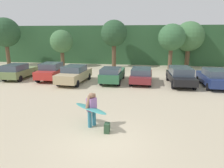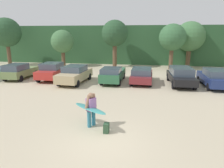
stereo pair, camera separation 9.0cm
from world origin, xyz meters
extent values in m
plane|color=#C1B293|center=(0.00, 0.00, 0.00)|extent=(120.00, 120.00, 0.00)
cube|color=#2D5633|center=(0.00, 28.22, 2.80)|extent=(108.00, 12.00, 5.59)
cylinder|color=brown|center=(-17.46, 18.88, 1.46)|extent=(0.52, 0.52, 2.92)
sphere|color=#284C2D|center=(-17.46, 18.88, 4.61)|extent=(3.97, 3.97, 3.97)
cylinder|color=brown|center=(-9.51, 19.28, 1.05)|extent=(0.51, 0.51, 2.10)
sphere|color=#427042|center=(-9.51, 19.28, 3.41)|extent=(3.08, 3.08, 3.08)
cylinder|color=brown|center=(-2.41, 19.87, 1.51)|extent=(0.56, 0.56, 3.03)
sphere|color=#284C2D|center=(-2.41, 19.87, 4.49)|extent=(3.44, 3.44, 3.44)
cylinder|color=brown|center=(4.92, 19.16, 1.30)|extent=(0.49, 0.49, 2.60)
sphere|color=#38663D|center=(4.92, 19.16, 4.00)|extent=(3.30, 3.30, 3.30)
cylinder|color=brown|center=(7.48, 21.65, 1.19)|extent=(0.59, 0.59, 2.39)
sphere|color=#427042|center=(7.48, 21.65, 4.07)|extent=(3.95, 3.95, 3.95)
cylinder|color=black|center=(-12.79, 11.65, 0.35)|extent=(0.25, 0.72, 0.71)
cube|color=#6B7F4C|center=(-10.72, 11.01, 0.64)|extent=(1.81, 4.08, 0.67)
cube|color=#3F4C5B|center=(-10.72, 10.29, 1.26)|extent=(1.66, 2.20, 0.58)
cylinder|color=black|center=(-11.54, 12.35, 0.30)|extent=(0.22, 0.60, 0.60)
cylinder|color=black|center=(-9.93, 12.36, 0.30)|extent=(0.22, 0.60, 0.60)
cylinder|color=black|center=(-11.52, 9.67, 0.30)|extent=(0.22, 0.60, 0.60)
cylinder|color=black|center=(-9.91, 9.68, 0.30)|extent=(0.22, 0.60, 0.60)
cube|color=#B72D28|center=(-7.29, 11.05, 0.71)|extent=(1.95, 4.19, 0.72)
cube|color=#3F4C5B|center=(-7.29, 10.94, 1.37)|extent=(1.76, 2.04, 0.60)
cylinder|color=black|center=(-8.16, 12.41, 0.36)|extent=(0.24, 0.71, 0.71)
cylinder|color=black|center=(-6.48, 12.44, 0.36)|extent=(0.24, 0.71, 0.71)
cylinder|color=black|center=(-8.10, 9.67, 0.36)|extent=(0.24, 0.71, 0.71)
cylinder|color=black|center=(-6.42, 9.70, 0.36)|extent=(0.24, 0.71, 0.71)
cube|color=tan|center=(-4.68, 10.09, 0.68)|extent=(2.21, 4.74, 0.74)
cube|color=#3F4C5B|center=(-4.67, 10.14, 1.32)|extent=(1.88, 2.28, 0.53)
cylinder|color=black|center=(-5.42, 11.67, 0.31)|extent=(0.26, 0.64, 0.63)
cylinder|color=black|center=(-3.72, 11.55, 0.31)|extent=(0.26, 0.64, 0.63)
cylinder|color=black|center=(-5.63, 8.63, 0.31)|extent=(0.26, 0.64, 0.63)
cylinder|color=black|center=(-3.94, 8.51, 0.31)|extent=(0.26, 0.64, 0.63)
cube|color=#2D6642|center=(-1.24, 11.03, 0.68)|extent=(1.88, 4.59, 0.73)
cube|color=#3F4C5B|center=(-1.26, 10.02, 1.26)|extent=(1.68, 2.16, 0.43)
cylinder|color=black|center=(-2.01, 12.55, 0.31)|extent=(0.23, 0.63, 0.62)
cylinder|color=black|center=(-0.41, 12.51, 0.31)|extent=(0.23, 0.63, 0.62)
cylinder|color=black|center=(-2.07, 9.54, 0.31)|extent=(0.23, 0.63, 0.62)
cylinder|color=black|center=(-0.47, 9.51, 0.31)|extent=(0.23, 0.63, 0.62)
cube|color=maroon|center=(1.42, 11.12, 0.59)|extent=(2.03, 4.44, 0.57)
cube|color=#3F4C5B|center=(1.41, 10.80, 1.13)|extent=(1.80, 2.52, 0.52)
cylinder|color=black|center=(0.65, 12.59, 0.31)|extent=(0.24, 0.62, 0.62)
cylinder|color=black|center=(2.32, 12.53, 0.31)|extent=(0.24, 0.62, 0.62)
cylinder|color=black|center=(0.53, 9.71, 0.31)|extent=(0.24, 0.62, 0.62)
cylinder|color=black|center=(2.20, 9.64, 0.31)|extent=(0.24, 0.62, 0.62)
cube|color=black|center=(4.84, 10.80, 0.64)|extent=(2.03, 4.75, 0.58)
cube|color=#3F4C5B|center=(4.84, 10.81, 1.25)|extent=(1.81, 2.72, 0.63)
cylinder|color=black|center=(3.95, 12.31, 0.35)|extent=(0.24, 0.71, 0.71)
cylinder|color=black|center=(5.64, 12.37, 0.35)|extent=(0.24, 0.71, 0.71)
cylinder|color=black|center=(4.05, 9.22, 0.35)|extent=(0.24, 0.71, 0.71)
cylinder|color=black|center=(5.74, 9.28, 0.35)|extent=(0.24, 0.71, 0.71)
cube|color=navy|center=(7.60, 10.58, 0.65)|extent=(2.01, 4.42, 0.69)
cube|color=#3F4C5B|center=(7.61, 10.15, 1.27)|extent=(1.82, 2.40, 0.55)
cylinder|color=black|center=(6.71, 12.02, 0.30)|extent=(0.23, 0.61, 0.61)
cylinder|color=black|center=(8.45, 12.04, 0.30)|extent=(0.23, 0.61, 0.61)
cylinder|color=black|center=(6.75, 9.12, 0.30)|extent=(0.23, 0.61, 0.61)
cylinder|color=teal|center=(-0.90, 1.28, 0.41)|extent=(0.19, 0.19, 0.82)
cylinder|color=teal|center=(-0.75, 1.53, 0.41)|extent=(0.19, 0.19, 0.82)
cube|color=#9966A5|center=(-0.83, 1.40, 1.13)|extent=(0.48, 0.52, 0.62)
sphere|color=#8C664C|center=(-0.83, 1.40, 1.57)|extent=(0.26, 0.26, 0.26)
cylinder|color=#8C664C|center=(-0.94, 1.21, 1.29)|extent=(0.29, 0.36, 0.67)
cylinder|color=#8C664C|center=(-0.71, 1.60, 1.29)|extent=(0.24, 0.28, 0.67)
ellipsoid|color=teal|center=(-0.85, 1.26, 0.97)|extent=(2.10, 1.79, 0.16)
cube|color=#2D4C33|center=(0.02, 0.84, 0.23)|extent=(0.24, 0.34, 0.45)
camera|label=1|loc=(1.55, -7.60, 4.41)|focal=32.75mm
camera|label=2|loc=(1.64, -7.58, 4.41)|focal=32.75mm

